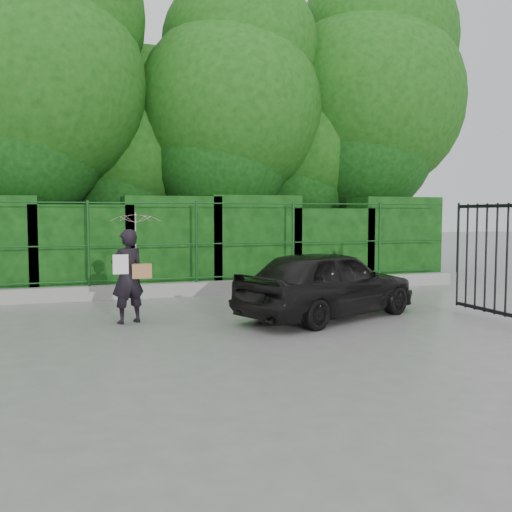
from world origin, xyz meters
name	(u,v)px	position (x,y,z in m)	size (l,w,h in m)	color
ground	(236,339)	(0.00, 0.00, 0.00)	(80.00, 80.00, 0.00)	gray
kerb	(179,289)	(0.00, 4.50, 0.15)	(14.00, 0.25, 0.30)	#9E9E99
fence	(189,242)	(0.22, 4.50, 1.20)	(14.13, 0.06, 1.80)	#134017
hedge	(170,245)	(-0.01, 5.50, 1.08)	(14.20, 1.20, 2.26)	black
trees	(197,112)	(1.14, 7.74, 4.62)	(17.10, 6.15, 8.08)	black
woman	(133,251)	(-1.28, 1.73, 1.20)	(0.91, 0.86, 1.85)	black
car	(328,283)	(2.00, 1.12, 0.61)	(1.44, 3.58, 1.22)	black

